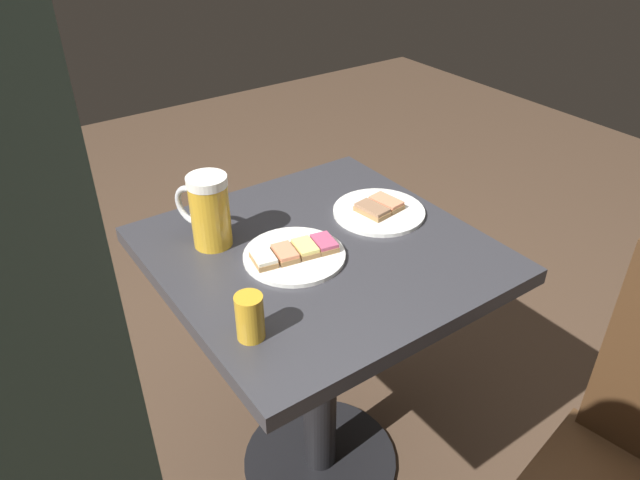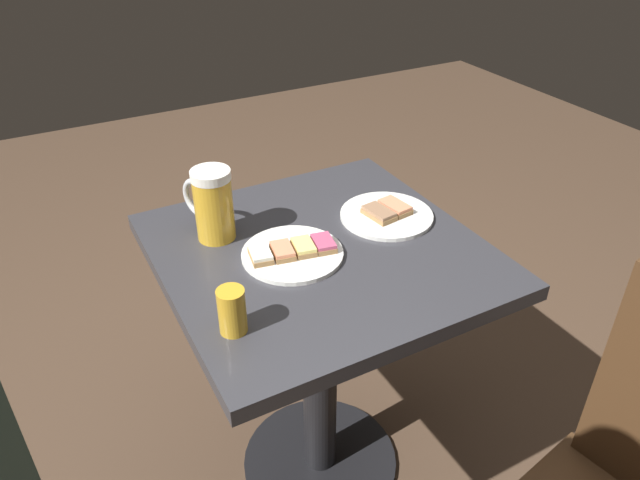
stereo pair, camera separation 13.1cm
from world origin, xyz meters
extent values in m
plane|color=#4C3828|center=(0.00, 0.00, 0.00)|extent=(6.00, 6.00, 0.00)
cylinder|color=black|center=(0.00, 0.00, 0.01)|extent=(0.44, 0.44, 0.01)
cylinder|color=black|center=(0.00, 0.00, 0.37)|extent=(0.09, 0.09, 0.72)
cube|color=#333338|center=(0.00, 0.00, 0.73)|extent=(0.69, 0.69, 0.04)
cylinder|color=white|center=(0.07, 0.00, 0.75)|extent=(0.22, 0.22, 0.01)
cube|color=#9E7547|center=(0.00, 0.02, 0.76)|extent=(0.06, 0.07, 0.01)
cube|color=#BC4C70|center=(0.00, 0.02, 0.77)|extent=(0.05, 0.07, 0.01)
cube|color=#9E7547|center=(0.04, 0.01, 0.76)|extent=(0.06, 0.07, 0.01)
cube|color=#EFE07A|center=(0.04, 0.01, 0.77)|extent=(0.05, 0.07, 0.01)
cube|color=#9E7547|center=(0.09, 0.00, 0.76)|extent=(0.06, 0.07, 0.01)
cube|color=#EA8E66|center=(0.09, 0.00, 0.77)|extent=(0.05, 0.07, 0.01)
cube|color=#9E7547|center=(0.14, -0.01, 0.76)|extent=(0.06, 0.07, 0.01)
cube|color=white|center=(0.14, -0.01, 0.77)|extent=(0.05, 0.07, 0.01)
cylinder|color=white|center=(-0.20, -0.04, 0.75)|extent=(0.22, 0.22, 0.01)
cube|color=#9E7547|center=(-0.18, -0.04, 0.76)|extent=(0.06, 0.09, 0.01)
cube|color=#997051|center=(-0.18, -0.04, 0.77)|extent=(0.06, 0.08, 0.01)
cube|color=#9E7547|center=(-0.23, -0.04, 0.76)|extent=(0.06, 0.09, 0.01)
cube|color=#EA8E66|center=(-0.23, -0.04, 0.77)|extent=(0.06, 0.08, 0.01)
cylinder|color=gold|center=(0.19, -0.15, 0.82)|extent=(0.09, 0.09, 0.15)
cylinder|color=white|center=(0.19, -0.15, 0.91)|extent=(0.09, 0.09, 0.02)
torus|color=silver|center=(0.21, -0.20, 0.83)|extent=(0.05, 0.10, 0.10)
cylinder|color=gold|center=(0.27, 0.17, 0.79)|extent=(0.05, 0.05, 0.09)
camera|label=1|loc=(0.63, 0.90, 1.48)|focal=33.30mm
camera|label=2|loc=(0.52, 0.97, 1.48)|focal=33.30mm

